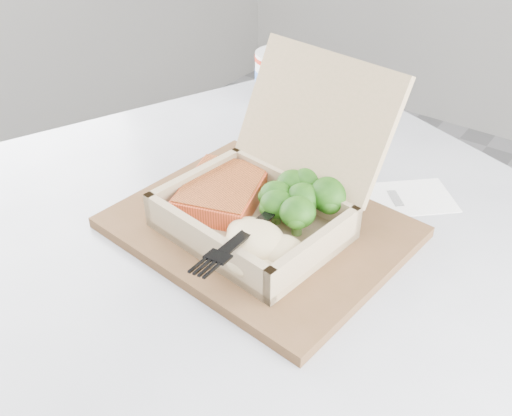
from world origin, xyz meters
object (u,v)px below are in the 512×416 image
Objects in this scene: serving_tray at (260,227)px; paper_cup at (278,79)px; takeout_container at (273,187)px; cafe_table at (253,332)px.

serving_tray is 3.32× the size of paper_cup.
paper_cup reaches higher than serving_tray.
takeout_container is 0.32m from paper_cup.
paper_cup is at bearing 130.45° from takeout_container.
serving_tray is (0.01, -0.00, 0.19)m from cafe_table.
takeout_container is at bearing 70.35° from serving_tray.
cafe_table is 0.24m from takeout_container.
serving_tray is 1.31× the size of takeout_container.
takeout_container is (0.01, 0.02, 0.05)m from serving_tray.
takeout_container is (0.02, 0.01, 0.24)m from cafe_table.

